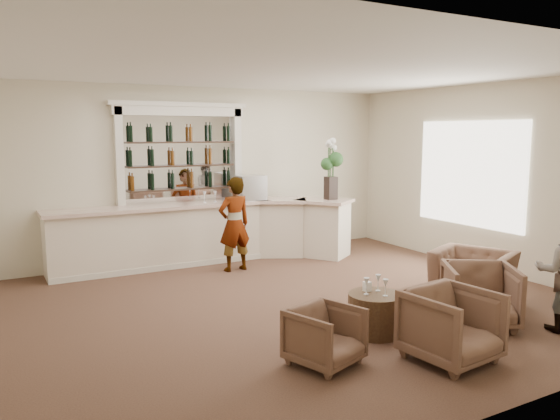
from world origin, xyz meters
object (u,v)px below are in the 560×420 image
(armchair_center, at_px, (451,326))
(armchair_far, at_px, (473,275))
(armchair_right, at_px, (480,295))
(espresso_machine, at_px, (249,188))
(flower_vase, at_px, (331,165))
(bar_counter, at_px, (208,233))
(armchair_left, at_px, (325,336))
(cocktail_table, at_px, (375,314))
(sommelier, at_px, (234,224))

(armchair_center, height_order, armchair_far, armchair_center)
(armchair_right, distance_m, armchair_far, 1.20)
(espresso_machine, distance_m, flower_vase, 1.65)
(bar_counter, height_order, armchair_center, bar_counter)
(armchair_left, relative_size, armchair_right, 0.80)
(armchair_left, distance_m, armchair_center, 1.36)
(cocktail_table, distance_m, flower_vase, 4.49)
(armchair_center, bearing_deg, bar_counter, 90.41)
(armchair_left, distance_m, flower_vase, 5.35)
(sommelier, bearing_deg, flower_vase, 178.42)
(armchair_left, xyz_separation_m, armchair_right, (2.39, 0.04, 0.08))
(espresso_machine, relative_size, flower_vase, 0.46)
(armchair_left, bearing_deg, sommelier, 60.34)
(bar_counter, xyz_separation_m, armchair_far, (2.61, -4.01, -0.22))
(armchair_left, relative_size, flower_vase, 0.58)
(cocktail_table, bearing_deg, armchair_far, 11.28)
(armchair_center, relative_size, espresso_machine, 1.60)
(cocktail_table, xyz_separation_m, sommelier, (-0.22, 3.65, 0.59))
(armchair_left, distance_m, armchair_far, 3.35)
(armchair_right, bearing_deg, bar_counter, 143.89)
(sommelier, bearing_deg, armchair_left, 74.20)
(armchair_left, bearing_deg, bar_counter, 64.35)
(sommelier, relative_size, armchair_far, 1.53)
(armchair_right, bearing_deg, flower_vase, 116.40)
(espresso_machine, bearing_deg, bar_counter, 177.70)
(cocktail_table, bearing_deg, espresso_machine, 83.98)
(armchair_center, bearing_deg, armchair_right, 22.24)
(armchair_right, height_order, armchair_far, armchair_right)
(armchair_right, bearing_deg, armchair_left, -145.27)
(cocktail_table, height_order, flower_vase, flower_vase)
(flower_vase, bearing_deg, sommelier, -177.02)
(sommelier, bearing_deg, cocktail_table, 88.93)
(armchair_center, height_order, flower_vase, flower_vase)
(armchair_right, bearing_deg, espresso_machine, 134.19)
(armchair_right, relative_size, espresso_machine, 1.60)
(sommelier, relative_size, armchair_right, 1.93)
(espresso_machine, bearing_deg, flower_vase, -28.48)
(sommelier, height_order, armchair_left, sommelier)
(bar_counter, relative_size, armchair_left, 8.29)
(flower_vase, bearing_deg, cocktail_table, -116.84)
(bar_counter, bearing_deg, armchair_center, -83.68)
(armchair_left, distance_m, espresso_machine, 5.24)
(cocktail_table, bearing_deg, sommelier, 93.49)
(sommelier, height_order, armchair_far, sommelier)
(armchair_far, bearing_deg, armchair_right, -68.83)
(cocktail_table, height_order, sommelier, sommelier)
(armchair_left, height_order, armchair_far, armchair_far)
(cocktail_table, relative_size, armchair_left, 0.97)
(armchair_right, height_order, espresso_machine, espresso_machine)
(bar_counter, xyz_separation_m, armchair_right, (1.77, -4.86, -0.18))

